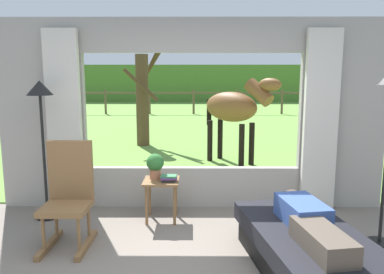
{
  "coord_description": "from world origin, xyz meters",
  "views": [
    {
      "loc": [
        0.03,
        -2.92,
        1.83
      ],
      "look_at": [
        0.0,
        1.8,
        1.05
      ],
      "focal_mm": 36.03,
      "sensor_mm": 36.0,
      "label": 1
    }
  ],
  "objects_px": {
    "reclining_person": "(308,220)",
    "floor_lamp_left": "(41,108)",
    "rocking_chair": "(69,195)",
    "side_table": "(161,187)",
    "horse": "(234,108)",
    "pasture_tree": "(143,97)",
    "book_stack": "(169,178)",
    "potted_plant": "(155,165)",
    "recliner_sofa": "(305,249)"
  },
  "relations": [
    {
      "from": "reclining_person",
      "to": "floor_lamp_left",
      "type": "bearing_deg",
      "value": 145.15
    },
    {
      "from": "rocking_chair",
      "to": "side_table",
      "type": "height_order",
      "value": "rocking_chair"
    },
    {
      "from": "rocking_chair",
      "to": "side_table",
      "type": "xyz_separation_m",
      "value": [
        0.93,
        0.69,
        -0.12
      ]
    },
    {
      "from": "side_table",
      "to": "horse",
      "type": "relative_size",
      "value": 0.3
    },
    {
      "from": "pasture_tree",
      "to": "reclining_person",
      "type": "bearing_deg",
      "value": -70.18
    },
    {
      "from": "rocking_chair",
      "to": "side_table",
      "type": "distance_m",
      "value": 1.17
    },
    {
      "from": "rocking_chair",
      "to": "book_stack",
      "type": "xyz_separation_m",
      "value": [
        1.03,
        0.63,
        0.01
      ]
    },
    {
      "from": "potted_plant",
      "to": "book_stack",
      "type": "xyz_separation_m",
      "value": [
        0.18,
        -0.12,
        -0.14
      ]
    },
    {
      "from": "rocking_chair",
      "to": "pasture_tree",
      "type": "bearing_deg",
      "value": 89.78
    },
    {
      "from": "book_stack",
      "to": "floor_lamp_left",
      "type": "xyz_separation_m",
      "value": [
        -1.57,
        0.13,
        0.85
      ]
    },
    {
      "from": "recliner_sofa",
      "to": "side_table",
      "type": "relative_size",
      "value": 3.5
    },
    {
      "from": "pasture_tree",
      "to": "floor_lamp_left",
      "type": "bearing_deg",
      "value": -96.85
    },
    {
      "from": "side_table",
      "to": "book_stack",
      "type": "relative_size",
      "value": 2.49
    },
    {
      "from": "reclining_person",
      "to": "pasture_tree",
      "type": "height_order",
      "value": "pasture_tree"
    },
    {
      "from": "reclining_person",
      "to": "recliner_sofa",
      "type": "bearing_deg",
      "value": 80.89
    },
    {
      "from": "floor_lamp_left",
      "to": "rocking_chair",
      "type": "bearing_deg",
      "value": -54.51
    },
    {
      "from": "potted_plant",
      "to": "rocking_chair",
      "type": "bearing_deg",
      "value": -138.66
    },
    {
      "from": "potted_plant",
      "to": "horse",
      "type": "relative_size",
      "value": 0.18
    },
    {
      "from": "rocking_chair",
      "to": "floor_lamp_left",
      "type": "bearing_deg",
      "value": 125.86
    },
    {
      "from": "pasture_tree",
      "to": "horse",
      "type": "bearing_deg",
      "value": -44.38
    },
    {
      "from": "floor_lamp_left",
      "to": "pasture_tree",
      "type": "bearing_deg",
      "value": 83.15
    },
    {
      "from": "floor_lamp_left",
      "to": "pasture_tree",
      "type": "xyz_separation_m",
      "value": [
        0.6,
        5.01,
        -0.16
      ]
    },
    {
      "from": "book_stack",
      "to": "recliner_sofa",
      "type": "bearing_deg",
      "value": -42.46
    },
    {
      "from": "horse",
      "to": "book_stack",
      "type": "bearing_deg",
      "value": 25.82
    },
    {
      "from": "potted_plant",
      "to": "horse",
      "type": "height_order",
      "value": "horse"
    },
    {
      "from": "potted_plant",
      "to": "horse",
      "type": "distance_m",
      "value": 3.28
    },
    {
      "from": "side_table",
      "to": "book_stack",
      "type": "bearing_deg",
      "value": -31.88
    },
    {
      "from": "side_table",
      "to": "potted_plant",
      "type": "xyz_separation_m",
      "value": [
        -0.08,
        0.06,
        0.28
      ]
    },
    {
      "from": "floor_lamp_left",
      "to": "side_table",
      "type": "bearing_deg",
      "value": -2.67
    },
    {
      "from": "side_table",
      "to": "potted_plant",
      "type": "height_order",
      "value": "potted_plant"
    },
    {
      "from": "reclining_person",
      "to": "floor_lamp_left",
      "type": "relative_size",
      "value": 0.82
    },
    {
      "from": "reclining_person",
      "to": "pasture_tree",
      "type": "relative_size",
      "value": 0.53
    },
    {
      "from": "horse",
      "to": "pasture_tree",
      "type": "bearing_deg",
      "value": -88.88
    },
    {
      "from": "floor_lamp_left",
      "to": "book_stack",
      "type": "bearing_deg",
      "value": -4.68
    },
    {
      "from": "rocking_chair",
      "to": "horse",
      "type": "height_order",
      "value": "horse"
    },
    {
      "from": "reclining_person",
      "to": "book_stack",
      "type": "height_order",
      "value": "reclining_person"
    },
    {
      "from": "rocking_chair",
      "to": "floor_lamp_left",
      "type": "height_order",
      "value": "floor_lamp_left"
    },
    {
      "from": "book_stack",
      "to": "floor_lamp_left",
      "type": "bearing_deg",
      "value": 175.32
    },
    {
      "from": "side_table",
      "to": "book_stack",
      "type": "height_order",
      "value": "book_stack"
    },
    {
      "from": "side_table",
      "to": "pasture_tree",
      "type": "height_order",
      "value": "pasture_tree"
    },
    {
      "from": "rocking_chair",
      "to": "floor_lamp_left",
      "type": "relative_size",
      "value": 0.64
    },
    {
      "from": "pasture_tree",
      "to": "recliner_sofa",
      "type": "bearing_deg",
      "value": -70.04
    },
    {
      "from": "recliner_sofa",
      "to": "potted_plant",
      "type": "bearing_deg",
      "value": 129.3
    },
    {
      "from": "potted_plant",
      "to": "pasture_tree",
      "type": "height_order",
      "value": "pasture_tree"
    },
    {
      "from": "potted_plant",
      "to": "recliner_sofa",
      "type": "bearing_deg",
      "value": -41.6
    },
    {
      "from": "rocking_chair",
      "to": "book_stack",
      "type": "distance_m",
      "value": 1.21
    },
    {
      "from": "recliner_sofa",
      "to": "reclining_person",
      "type": "relative_size",
      "value": 1.27
    },
    {
      "from": "reclining_person",
      "to": "book_stack",
      "type": "xyz_separation_m",
      "value": [
        -1.34,
        1.28,
        0.04
      ]
    },
    {
      "from": "horse",
      "to": "side_table",
      "type": "bearing_deg",
      "value": 23.88
    },
    {
      "from": "recliner_sofa",
      "to": "horse",
      "type": "height_order",
      "value": "horse"
    }
  ]
}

